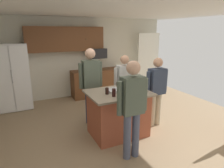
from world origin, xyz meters
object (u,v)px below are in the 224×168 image
object	(u,v)px
person_elder_center	(91,81)
mug_ceramic_white	(125,92)
person_host_foreground	(157,88)
mug_blue_stoneware	(136,91)
glass_short_whisky	(114,93)
glass_stout_tall	(118,85)
glass_dark_ale	(128,84)
person_guest_left	(132,104)
serving_tray	(117,90)
refrigerator	(13,77)
glass_pilsner	(138,87)
microwave_over_range	(97,53)
kitchen_island	(118,113)
tumbler_amber	(107,91)
person_guest_right	(124,83)

from	to	relation	value
person_elder_center	mug_ceramic_white	size ratio (longest dim) A/B	13.96
person_host_foreground	mug_blue_stoneware	world-z (taller)	person_host_foreground
glass_short_whisky	glass_stout_tall	bearing A→B (deg)	55.50
glass_short_whisky	glass_dark_ale	xyz separation A→B (m)	(0.55, 0.42, 0.00)
glass_short_whisky	person_guest_left	bearing A→B (deg)	-85.33
person_host_foreground	glass_short_whisky	distance (m)	1.22
glass_short_whisky	mug_ceramic_white	size ratio (longest dim) A/B	1.20
mug_blue_stoneware	person_host_foreground	bearing A→B (deg)	20.05
person_elder_center	serving_tray	xyz separation A→B (m)	(0.33, -0.70, -0.07)
refrigerator	person_guest_left	size ratio (longest dim) A/B	1.07
mug_blue_stoneware	glass_stout_tall	bearing A→B (deg)	102.39
person_host_foreground	glass_pilsner	world-z (taller)	person_host_foreground
microwave_over_range	glass_short_whisky	size ratio (longest dim) A/B	3.64
person_elder_center	glass_pilsner	bearing A→B (deg)	18.71
person_elder_center	mug_ceramic_white	world-z (taller)	person_elder_center
glass_dark_ale	microwave_over_range	bearing A→B (deg)	83.77
person_guest_left	glass_pilsner	xyz separation A→B (m)	(0.59, 0.74, 0.04)
kitchen_island	glass_short_whisky	bearing A→B (deg)	-133.57
mug_ceramic_white	tumbler_amber	bearing A→B (deg)	152.68
person_guest_right	glass_dark_ale	bearing A→B (deg)	15.97
refrigerator	mug_blue_stoneware	size ratio (longest dim) A/B	13.96
person_guest_left	glass_dark_ale	xyz separation A→B (m)	(0.50, 1.01, 0.04)
tumbler_amber	glass_short_whisky	bearing A→B (deg)	-72.30
glass_pilsner	serving_tray	world-z (taller)	glass_pilsner
glass_short_whisky	kitchen_island	bearing A→B (deg)	46.43
person_elder_center	person_guest_left	size ratio (longest dim) A/B	1.04
glass_stout_tall	glass_dark_ale	bearing A→B (deg)	-26.84
refrigerator	mug_ceramic_white	distance (m)	3.47
person_guest_right	glass_short_whisky	xyz separation A→B (m)	(-0.74, -0.92, 0.11)
glass_dark_ale	mug_blue_stoneware	bearing A→B (deg)	-98.94
person_guest_left	glass_short_whisky	bearing A→B (deg)	15.90
glass_stout_tall	mug_ceramic_white	bearing A→B (deg)	-100.68
person_elder_center	glass_stout_tall	size ratio (longest dim) A/B	14.09
microwave_over_range	kitchen_island	world-z (taller)	microwave_over_range
glass_short_whisky	glass_stout_tall	size ratio (longest dim) A/B	1.21
kitchen_island	tumbler_amber	distance (m)	0.60
person_elder_center	serving_tray	bearing A→B (deg)	3.78
microwave_over_range	tumbler_amber	bearing A→B (deg)	-107.71
glass_pilsner	mug_blue_stoneware	bearing A→B (deg)	-130.99
microwave_over_range	kitchen_island	bearing A→B (deg)	-102.63
glass_pilsner	tumbler_amber	distance (m)	0.69
glass_pilsner	serving_tray	bearing A→B (deg)	157.83
tumbler_amber	glass_pilsner	bearing A→B (deg)	-3.38
mug_blue_stoneware	kitchen_island	bearing A→B (deg)	135.06
glass_short_whisky	serving_tray	bearing A→B (deg)	53.06
microwave_over_range	person_guest_left	distance (m)	3.65
mug_ceramic_white	serving_tray	xyz separation A→B (m)	(-0.03, 0.29, -0.03)
mug_blue_stoneware	person_guest_left	bearing A→B (deg)	-127.32
person_guest_right	person_guest_left	size ratio (longest dim) A/B	0.93
person_guest_right	glass_stout_tall	distance (m)	0.57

